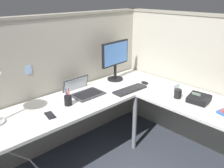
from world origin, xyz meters
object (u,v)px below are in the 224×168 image
Objects in this scene: laptop at (82,91)px; pen_cup at (68,100)px; keyboard at (130,90)px; cell_phone at (50,115)px; office_phone at (199,99)px; tissue_box at (172,87)px; computer_mouse at (145,83)px; coffee_mug at (178,94)px; monitor at (115,58)px.

pen_cup is (-0.29, -0.16, 0.03)m from laptop.
keyboard is 0.98m from cell_phone.
cell_phone is (-0.98, 0.11, -0.01)m from keyboard.
office_phone is at bearing -55.42° from laptop.
tissue_box reaches higher than cell_phone.
cell_phone is at bearing 175.90° from computer_mouse.
computer_mouse is 0.72m from office_phone.
pen_cup reaches higher than tissue_box.
laptop is 1.05m from coffee_mug.
laptop is 3.70× the size of computer_mouse.
coffee_mug reaches higher than cell_phone.
coffee_mug is at bearing -63.04° from keyboard.
cell_phone is (-1.11, -0.27, -0.29)m from monitor.
pen_cup is 1.34m from office_phone.
cell_phone is at bearing -166.18° from monitor.
office_phone is (0.71, -1.04, 0.01)m from laptop.
monitor is 2.78× the size of pen_cup.
laptop is 1.03m from tissue_box.
laptop reaches higher than tissue_box.
pen_cup reaches higher than computer_mouse.
tissue_box is at bearing -40.19° from laptop.
laptop is at bearing 156.15° from computer_mouse.
coffee_mug reaches higher than tissue_box.
monitor is at bearing 107.46° from tissue_box.
office_phone is (1.01, -0.88, -0.02)m from pen_cup.
monitor is at bearing 24.05° from cell_phone.
coffee_mug is at bearing 105.09° from office_phone.
office_phone is 0.22m from coffee_mug.
tissue_box is at bearing 79.07° from office_phone.
pen_cup is (-0.86, -0.20, -0.24)m from monitor.
keyboard reaches higher than cell_phone.
office_phone is at bearing -41.10° from pen_cup.
tissue_box is at bearing 50.12° from coffee_mug.
laptop is at bearing 27.95° from pen_cup.
monitor is 2.25× the size of office_phone.
monitor is at bearing 4.56° from laptop.
monitor is at bearing 96.13° from coffee_mug.
pen_cup is 1.19m from tissue_box.
coffee_mug is (1.20, -0.59, 0.04)m from cell_phone.
tissue_box is (0.07, -0.35, 0.03)m from computer_mouse.
keyboard is 0.29m from computer_mouse.
monitor is at bearing 13.20° from pen_cup.
keyboard is 4.13× the size of computer_mouse.
tissue_box is at bearing -72.54° from monitor.
computer_mouse is 1.08× the size of coffee_mug.
coffee_mug is (0.95, -0.66, -0.00)m from pen_cup.
keyboard is at bearing -37.52° from laptop.
office_phone is at bearing -100.93° from tissue_box.
cell_phone is 1.50m from office_phone.
monitor reaches higher than cell_phone.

